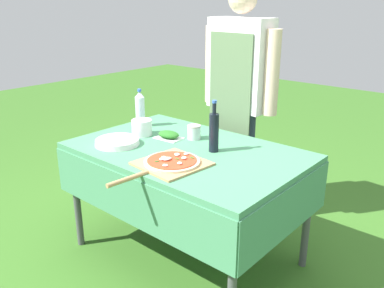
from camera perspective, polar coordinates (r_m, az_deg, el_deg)
ground_plane at (r=2.75m, az=-0.69°, el=-15.14°), size 12.00×12.00×0.00m
prep_table at (r=2.44m, az=-0.75°, el=-2.41°), size 1.38×0.90×0.73m
person_cook at (r=2.90m, az=6.62°, el=7.86°), size 0.63×0.23×1.67m
pizza_on_peel at (r=2.17m, az=-3.09°, el=-2.67°), size 0.36×0.59×0.05m
oil_bottle at (r=2.34m, az=3.09°, el=1.78°), size 0.06×0.06×0.30m
water_bottle at (r=2.85m, az=-7.29°, el=4.93°), size 0.07×0.07×0.26m
herb_container at (r=2.59m, az=-3.29°, el=1.27°), size 0.18×0.13×0.05m
mixing_tub at (r=2.67m, az=-7.06°, el=2.32°), size 0.13×0.13×0.10m
plate_stack at (r=2.52m, az=-10.44°, el=0.30°), size 0.27×0.27×0.03m
sauce_jar at (r=2.58m, az=0.28°, el=1.57°), size 0.09×0.09×0.09m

